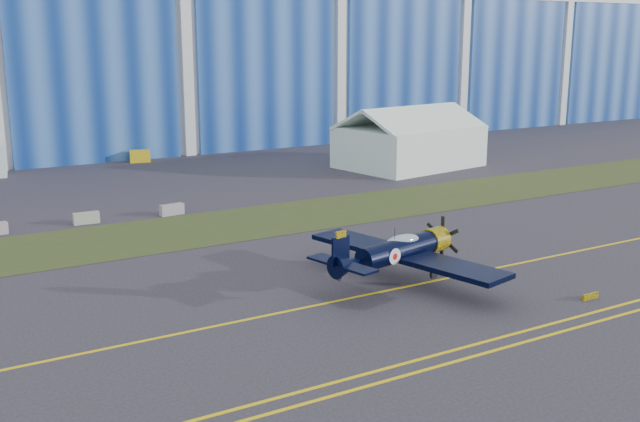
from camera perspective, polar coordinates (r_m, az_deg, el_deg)
ground at (r=42.42m, az=-13.63°, el=-6.98°), size 260.00×260.00×0.00m
grass_median at (r=55.40m, az=-17.97°, el=-2.50°), size 260.00×10.00×0.02m
taxiway_centreline at (r=37.96m, az=-11.34°, el=-9.27°), size 200.00×0.20×0.02m
edge_line_near at (r=29.97m, az=-5.00°, el=-15.41°), size 80.00×0.20×0.02m
edge_line_far at (r=30.77m, az=-5.84°, el=-14.63°), size 80.00×0.20×0.02m
guard_board_right at (r=44.69m, az=19.90°, el=-6.14°), size 1.20×0.15×0.35m
warbird at (r=44.38m, az=5.95°, el=-3.01°), size 13.96×15.73×4.04m
tent at (r=85.19m, az=6.83°, el=5.67°), size 16.36×13.07×6.90m
tug at (r=90.68m, az=-13.55°, el=4.08°), size 2.65×2.04×1.37m
gse_box at (r=104.59m, az=7.13°, el=5.57°), size 2.98×2.16×1.60m
barrier_b at (r=61.57m, az=-17.39°, el=-0.52°), size 2.02×0.67×0.90m
barrier_c at (r=62.86m, az=-11.22°, el=0.11°), size 2.05×0.79×0.90m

